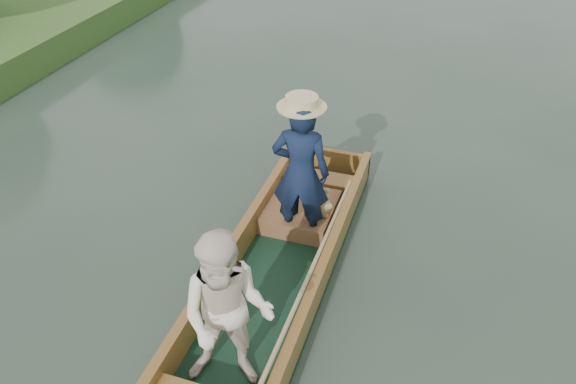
% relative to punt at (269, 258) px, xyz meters
% --- Properties ---
extents(ground, '(120.00, 120.00, 0.00)m').
position_rel_punt_xyz_m(ground, '(-0.02, 0.08, -0.61)').
color(ground, '#283D30').
rests_on(ground, ground).
extents(punt, '(1.12, 5.03, 1.88)m').
position_rel_punt_xyz_m(punt, '(0.00, 0.00, 0.00)').
color(punt, '#13311F').
rests_on(punt, ground).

